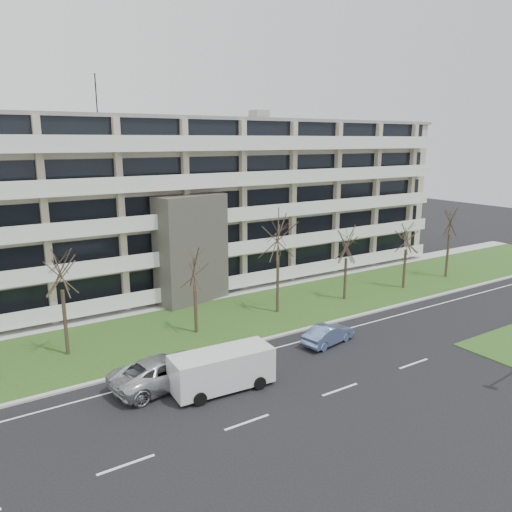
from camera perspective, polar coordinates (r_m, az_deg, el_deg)
ground at (r=28.68m, az=9.58°, el=-14.82°), size 160.00×160.00×0.00m
grass_verge at (r=38.36m, az=-3.65°, el=-7.22°), size 90.00×10.00×0.06m
curb at (r=34.36m, az=0.48°, el=-9.63°), size 90.00×0.35×0.12m
sidewalk at (r=42.98m, az=-7.25°, el=-5.02°), size 90.00×2.00×0.08m
lane_edge_line at (r=33.24m, az=1.92°, el=-10.55°), size 90.00×0.12×0.01m
apartment_building at (r=47.47m, az=-11.11°, el=5.95°), size 60.50×15.10×18.75m
silver_pickup at (r=28.85m, az=-10.38°, el=-12.79°), size 6.42×3.60×1.70m
blue_sedan at (r=34.12m, az=8.25°, el=-8.85°), size 4.22×2.14×1.33m
white_van at (r=27.90m, az=-3.76°, el=-12.48°), size 5.76×2.60×2.18m
tree_2 at (r=32.68m, az=-21.51°, el=-0.85°), size 3.84×3.84×7.68m
tree_3 at (r=34.53m, az=-7.06°, el=-1.03°), size 3.20×3.20×6.40m
tree_4 at (r=38.19m, az=2.55°, el=2.74°), size 4.16×4.16×8.32m
tree_5 at (r=42.36m, az=10.32°, el=1.58°), size 3.24×3.24×6.47m
tree_6 at (r=46.97m, az=16.85°, el=2.37°), size 3.24×3.24×6.49m
tree_7 at (r=52.05m, az=21.38°, el=4.21°), size 3.92×3.92×7.84m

